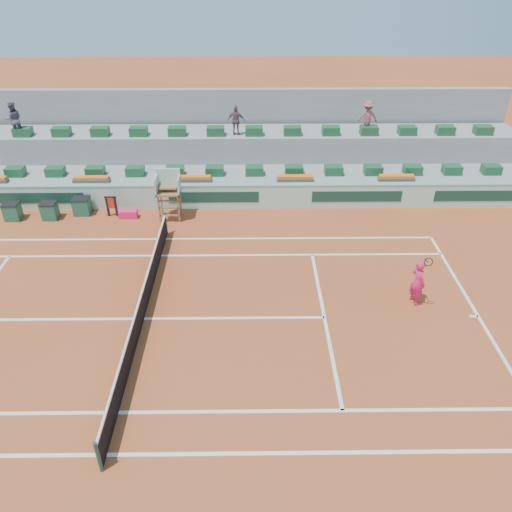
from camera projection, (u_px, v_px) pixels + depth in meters
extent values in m
plane|color=#A1431F|center=(144.00, 319.00, 17.62)|extent=(90.00, 90.00, 0.00)
cube|color=#979794|center=(178.00, 178.00, 26.27)|extent=(36.00, 4.00, 1.20)
cube|color=#979794|center=(181.00, 155.00, 27.24)|extent=(36.00, 2.40, 2.60)
cube|color=#979794|center=(183.00, 129.00, 28.09)|extent=(36.00, 0.40, 4.40)
cube|color=#F72066|center=(128.00, 214.00, 23.79)|extent=(0.87, 0.39, 0.39)
imported|color=#51515F|center=(14.00, 119.00, 25.45)|extent=(1.05, 0.95, 1.75)
imported|color=#795060|center=(236.00, 121.00, 25.66)|extent=(0.93, 0.49, 1.52)
imported|color=#9D4E53|center=(367.00, 117.00, 25.83)|extent=(1.11, 0.65, 1.70)
cube|color=white|center=(478.00, 316.00, 17.72)|extent=(0.12, 10.97, 0.01)
cube|color=white|center=(106.00, 455.00, 13.01)|extent=(23.77, 0.12, 0.01)
cube|color=white|center=(166.00, 239.00, 22.22)|extent=(23.77, 0.12, 0.01)
cube|color=white|center=(118.00, 413.00, 14.16)|extent=(23.77, 0.12, 0.01)
cube|color=white|center=(161.00, 256.00, 21.07)|extent=(23.77, 0.12, 0.01)
cube|color=white|center=(324.00, 317.00, 17.67)|extent=(0.12, 8.23, 0.01)
cube|color=white|center=(144.00, 319.00, 17.61)|extent=(12.80, 0.12, 0.01)
cube|color=white|center=(474.00, 316.00, 17.72)|extent=(0.30, 0.12, 0.01)
cube|color=black|center=(142.00, 309.00, 17.37)|extent=(0.03, 11.87, 0.92)
cube|color=white|center=(140.00, 297.00, 17.10)|extent=(0.06, 11.87, 0.07)
cylinder|color=#1C4232|center=(98.00, 457.00, 12.33)|extent=(0.10, 0.10, 1.10)
cylinder|color=#1C4232|center=(166.00, 223.00, 22.30)|extent=(0.10, 0.10, 1.10)
cube|color=#ACD8C0|center=(173.00, 197.00, 24.43)|extent=(36.00, 0.30, 1.20)
cube|color=#769F8E|center=(172.00, 185.00, 24.08)|extent=(36.00, 0.34, 0.06)
cube|color=#153B2E|center=(39.00, 198.00, 24.20)|extent=(4.40, 0.02, 0.56)
cube|color=#153B2E|center=(214.00, 197.00, 24.28)|extent=(4.40, 0.02, 0.56)
cube|color=#153B2E|center=(357.00, 197.00, 24.35)|extent=(4.40, 0.02, 0.56)
cube|color=#153B2E|center=(479.00, 196.00, 24.40)|extent=(4.40, 0.02, 0.56)
cube|color=brown|center=(159.00, 209.00, 23.16)|extent=(0.08, 0.08, 1.35)
cube|color=brown|center=(179.00, 209.00, 23.17)|extent=(0.08, 0.08, 1.35)
cube|color=brown|center=(162.00, 203.00, 23.75)|extent=(0.08, 0.08, 1.35)
cube|color=brown|center=(180.00, 202.00, 23.76)|extent=(0.08, 0.08, 1.35)
cube|color=brown|center=(169.00, 192.00, 23.07)|extent=(1.10, 0.90, 0.08)
cube|color=#ACD8C0|center=(169.00, 178.00, 23.12)|extent=(1.10, 0.08, 1.00)
cube|color=#ACD8C0|center=(156.00, 185.00, 22.87)|extent=(0.06, 0.90, 0.80)
cube|color=#ACD8C0|center=(179.00, 185.00, 22.88)|extent=(0.06, 0.90, 0.80)
cube|color=brown|center=(168.00, 186.00, 23.03)|extent=(0.80, 0.60, 0.08)
cube|color=brown|center=(170.00, 215.00, 23.34)|extent=(0.90, 0.08, 0.06)
cube|color=brown|center=(169.00, 208.00, 23.13)|extent=(0.90, 0.08, 0.06)
cube|color=brown|center=(168.00, 201.00, 22.94)|extent=(0.90, 0.08, 0.06)
cube|color=#1A502B|center=(15.00, 171.00, 25.00)|extent=(0.90, 0.60, 0.44)
cube|color=#1A502B|center=(55.00, 171.00, 25.02)|extent=(0.90, 0.60, 0.44)
cube|color=#1A502B|center=(95.00, 171.00, 25.03)|extent=(0.90, 0.60, 0.44)
cube|color=#1A502B|center=(135.00, 171.00, 25.05)|extent=(0.90, 0.60, 0.44)
cube|color=#1A502B|center=(175.00, 171.00, 25.07)|extent=(0.90, 0.60, 0.44)
cube|color=#1A502B|center=(215.00, 171.00, 25.09)|extent=(0.90, 0.60, 0.44)
cube|color=#1A502B|center=(254.00, 170.00, 25.11)|extent=(0.90, 0.60, 0.44)
cube|color=#1A502B|center=(294.00, 170.00, 25.13)|extent=(0.90, 0.60, 0.44)
cube|color=#1A502B|center=(334.00, 170.00, 25.15)|extent=(0.90, 0.60, 0.44)
cube|color=#1A502B|center=(373.00, 170.00, 25.17)|extent=(0.90, 0.60, 0.44)
cube|color=#1A502B|center=(413.00, 170.00, 25.18)|extent=(0.90, 0.60, 0.44)
cube|color=#1A502B|center=(452.00, 170.00, 25.20)|extent=(0.90, 0.60, 0.44)
cube|color=#1A502B|center=(491.00, 169.00, 25.22)|extent=(0.90, 0.60, 0.44)
cube|color=#1A502B|center=(23.00, 132.00, 25.83)|extent=(0.90, 0.60, 0.44)
cube|color=#1A502B|center=(61.00, 132.00, 25.85)|extent=(0.90, 0.60, 0.44)
cube|color=#1A502B|center=(100.00, 131.00, 25.87)|extent=(0.90, 0.60, 0.44)
cube|color=#1A502B|center=(139.00, 131.00, 25.89)|extent=(0.90, 0.60, 0.44)
cube|color=#1A502B|center=(177.00, 131.00, 25.91)|extent=(0.90, 0.60, 0.44)
cube|color=#1A502B|center=(216.00, 131.00, 25.93)|extent=(0.90, 0.60, 0.44)
cube|color=#1A502B|center=(254.00, 131.00, 25.94)|extent=(0.90, 0.60, 0.44)
cube|color=#1A502B|center=(292.00, 131.00, 25.96)|extent=(0.90, 0.60, 0.44)
cube|color=#1A502B|center=(331.00, 131.00, 25.98)|extent=(0.90, 0.60, 0.44)
cube|color=#1A502B|center=(369.00, 130.00, 26.00)|extent=(0.90, 0.60, 0.44)
cube|color=#1A502B|center=(407.00, 130.00, 26.02)|extent=(0.90, 0.60, 0.44)
cube|color=#1A502B|center=(445.00, 130.00, 26.04)|extent=(0.90, 0.60, 0.44)
cube|color=#1A502B|center=(483.00, 130.00, 26.06)|extent=(0.90, 0.60, 0.44)
cube|color=#4D4D4D|center=(92.00, 180.00, 24.44)|extent=(1.80, 0.36, 0.16)
cube|color=orange|center=(91.00, 178.00, 24.36)|extent=(1.70, 0.32, 0.12)
cube|color=#4D4D4D|center=(194.00, 180.00, 24.49)|extent=(1.80, 0.36, 0.16)
cube|color=orange|center=(193.00, 177.00, 24.41)|extent=(1.70, 0.32, 0.12)
cube|color=#4D4D4D|center=(295.00, 179.00, 24.53)|extent=(1.80, 0.36, 0.16)
cube|color=orange|center=(295.00, 177.00, 24.46)|extent=(1.70, 0.32, 0.12)
cube|color=#4D4D4D|center=(396.00, 179.00, 24.58)|extent=(1.80, 0.36, 0.16)
cube|color=orange|center=(397.00, 176.00, 24.50)|extent=(1.70, 0.32, 0.12)
cube|color=#1B533A|center=(82.00, 206.00, 24.01)|extent=(0.76, 0.65, 0.80)
cube|color=black|center=(80.00, 199.00, 23.79)|extent=(0.81, 0.70, 0.04)
cube|color=#1B533A|center=(50.00, 211.00, 23.60)|extent=(0.70, 0.60, 0.80)
cube|color=black|center=(48.00, 203.00, 23.37)|extent=(0.74, 0.64, 0.04)
cube|color=#1B533A|center=(12.00, 212.00, 23.54)|extent=(0.71, 0.60, 0.80)
cube|color=black|center=(10.00, 204.00, 23.31)|extent=(0.75, 0.64, 0.04)
cube|color=black|center=(108.00, 207.00, 23.78)|extent=(0.10, 0.10, 1.00)
cube|color=black|center=(116.00, 207.00, 23.78)|extent=(0.10, 0.10, 1.00)
cube|color=black|center=(110.00, 197.00, 23.51)|extent=(0.57, 0.08, 0.06)
cube|color=red|center=(111.00, 203.00, 23.65)|extent=(0.42, 0.04, 0.56)
imported|color=#F72066|center=(418.00, 282.00, 17.93)|extent=(0.64, 0.77, 1.81)
cylinder|color=black|center=(426.00, 260.00, 17.05)|extent=(0.03, 0.35, 0.09)
torus|color=black|center=(429.00, 262.00, 16.83)|extent=(0.31, 0.08, 0.31)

